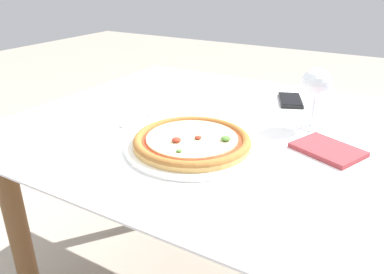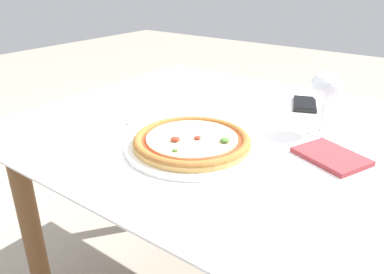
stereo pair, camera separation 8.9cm
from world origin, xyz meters
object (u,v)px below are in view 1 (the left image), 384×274
at_px(fork, 142,117).
at_px(wine_glass_far_left, 317,85).
at_px(pizza_plate, 192,142).
at_px(dining_table, 217,154).
at_px(cell_phone, 290,100).

distance_m(fork, wine_glass_far_left, 0.49).
height_order(pizza_plate, fork, pizza_plate).
bearing_deg(dining_table, fork, -161.28).
xyz_separation_m(wine_glass_far_left, cell_phone, (-0.11, 0.18, -0.11)).
xyz_separation_m(pizza_plate, wine_glass_far_left, (0.21, 0.28, 0.10)).
bearing_deg(fork, pizza_plate, -24.09).
bearing_deg(dining_table, pizza_plate, -84.19).
xyz_separation_m(fork, cell_phone, (0.33, 0.36, 0.00)).
xyz_separation_m(fork, wine_glass_far_left, (0.44, 0.18, 0.12)).
height_order(wine_glass_far_left, cell_phone, wine_glass_far_left).
height_order(fork, cell_phone, cell_phone).
bearing_deg(cell_phone, dining_table, -112.09).
relative_size(pizza_plate, wine_glass_far_left, 1.96).
bearing_deg(cell_phone, fork, -132.19).
bearing_deg(cell_phone, pizza_plate, -102.21).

